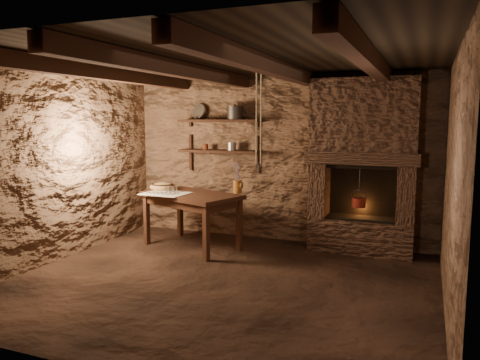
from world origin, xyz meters
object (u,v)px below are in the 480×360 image
at_px(work_table, 192,218).
at_px(red_pot, 359,202).
at_px(stoneware_jug, 238,180).
at_px(iron_stockpot, 235,114).
at_px(wooden_bowl, 163,187).

bearing_deg(work_table, red_pot, 34.44).
height_order(stoneware_jug, iron_stockpot, iron_stockpot).
bearing_deg(red_pot, wooden_bowl, -170.25).
relative_size(stoneware_jug, iron_stockpot, 1.79).
relative_size(work_table, wooden_bowl, 4.12).
relative_size(work_table, stoneware_jug, 3.65).
height_order(stoneware_jug, red_pot, stoneware_jug).
bearing_deg(red_pot, iron_stockpot, 176.22).
relative_size(stoneware_jug, wooden_bowl, 1.13).
xyz_separation_m(wooden_bowl, iron_stockpot, (0.89, 0.59, 1.05)).
xyz_separation_m(work_table, iron_stockpot, (0.36, 0.70, 1.45)).
distance_m(stoneware_jug, iron_stockpot, 1.04).
bearing_deg(stoneware_jug, red_pot, -2.26).
bearing_deg(wooden_bowl, stoneware_jug, 7.02).
distance_m(work_table, red_pot, 2.27).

